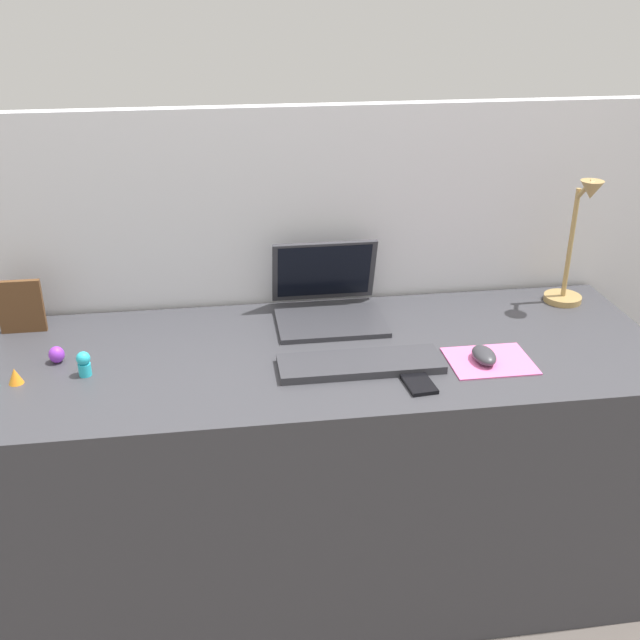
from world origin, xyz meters
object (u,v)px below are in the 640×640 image
Objects in this scene: keyboard at (360,364)px; laptop at (328,299)px; toy_figurine_orange at (15,376)px; desk_lamp at (575,246)px; picture_frame at (20,307)px; toy_figurine_purple at (57,355)px; cell_phone at (417,381)px; mouse at (484,355)px; toy_figurine_cyan at (84,363)px.

laptop is at bearing 96.24° from keyboard.
toy_figurine_orange is at bearing -161.10° from laptop.
desk_lamp reaches higher than laptop.
picture_frame is (-0.87, 0.33, 0.06)m from keyboard.
cell_phone is at bearing -14.79° from toy_figurine_purple.
desk_lamp reaches higher than toy_figurine_orange.
desk_lamp is (0.37, 0.31, 0.16)m from mouse.
toy_figurine_orange is (-0.80, -0.27, -0.03)m from laptop.
toy_figurine_cyan is at bearing -54.22° from picture_frame.
mouse is 0.64× the size of picture_frame.
cell_phone is at bearing -23.26° from picture_frame.
mouse is 1.15m from toy_figurine_orange.
desk_lamp reaches higher than picture_frame.
picture_frame is at bearing 125.78° from toy_figurine_cyan.
desk_lamp is at bearing 29.12° from cell_phone.
keyboard is 0.15m from cell_phone.
laptop reaches higher than picture_frame.
keyboard is 2.73× the size of picture_frame.
cell_phone is at bearing -38.27° from keyboard.
toy_figurine_cyan is (0.20, -0.28, -0.04)m from picture_frame.
picture_frame is (-1.18, 0.35, 0.05)m from mouse.
toy_figurine_cyan is at bearing 163.76° from cell_phone.
toy_figurine_orange is at bearing -170.60° from desk_lamp.
picture_frame is 2.36× the size of toy_figurine_cyan.
picture_frame is at bearing 151.28° from cell_phone.
laptop reaches higher than toy_figurine_orange.
keyboard is 9.48× the size of toy_figurine_purple.
laptop is 2.00× the size of picture_frame.
keyboard is at bearing -20.84° from picture_frame.
mouse reaches higher than keyboard.
toy_figurine_orange reaches higher than keyboard.
laptop is 0.48m from mouse.
toy_figurine_purple is (-1.07, 0.16, 0.00)m from mouse.
toy_figurine_purple is at bearing 169.77° from keyboard.
toy_figurine_purple reaches higher than cell_phone.
laptop reaches higher than cell_phone.
cell_phone is 1.08m from picture_frame.
toy_figurine_orange is at bearing 176.99° from mouse.
laptop is at bearing 136.10° from mouse.
desk_lamp is at bearing 9.40° from toy_figurine_orange.
mouse is at bearing -139.64° from desk_lamp.
keyboard is 0.68m from toy_figurine_cyan.
toy_figurine_cyan is (-0.64, -0.26, -0.02)m from laptop.
laptop reaches higher than toy_figurine_purple.
toy_figurine_cyan is 0.16m from toy_figurine_orange.
mouse is at bearing 15.62° from cell_phone.
mouse is at bearing -43.90° from laptop.
keyboard is 3.20× the size of cell_phone.
keyboard is 0.31m from mouse.
picture_frame is (-0.99, 0.43, 0.07)m from cell_phone.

